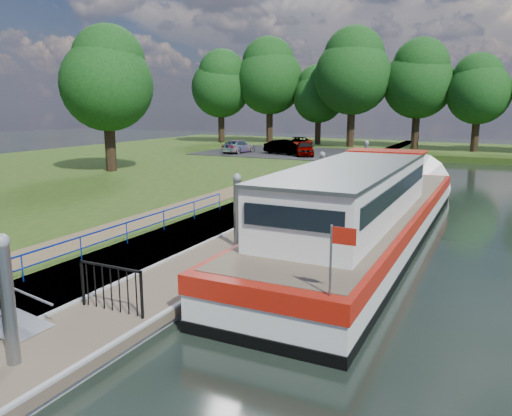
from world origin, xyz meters
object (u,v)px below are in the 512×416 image
at_px(car_a, 305,148).
at_px(car_b, 284,147).
at_px(barge, 372,211).
at_px(car_d, 297,144).
at_px(pontoon, 287,225).
at_px(car_c, 238,146).

bearing_deg(car_a, car_b, 149.68).
height_order(barge, car_d, barge).
xyz_separation_m(barge, car_b, (-13.31, 22.51, 0.39)).
relative_size(pontoon, car_b, 7.70).
distance_m(car_c, car_d, 6.29).
distance_m(barge, car_d, 30.25).
xyz_separation_m(pontoon, car_a, (-7.64, 22.34, 1.30)).
bearing_deg(car_c, car_d, -126.07).
bearing_deg(pontoon, car_b, 113.26).
bearing_deg(barge, pontoon, -178.69).
xyz_separation_m(pontoon, car_d, (-10.18, 27.01, 1.30)).
height_order(pontoon, car_d, car_d).
bearing_deg(pontoon, car_a, 108.88).
distance_m(car_a, car_c, 6.57).
distance_m(pontoon, car_b, 24.63).
relative_size(pontoon, car_c, 7.27).
relative_size(barge, car_c, 5.13).
bearing_deg(car_c, pontoon, 126.37).
bearing_deg(car_a, pontoon, -94.39).
height_order(car_b, car_c, car_b).
bearing_deg(car_b, car_c, 111.60).
xyz_separation_m(car_a, car_b, (-2.07, 0.26, -0.00)).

